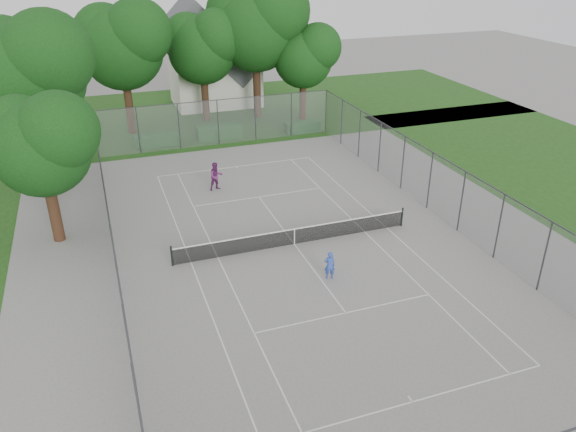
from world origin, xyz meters
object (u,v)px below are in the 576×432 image
object	(u,v)px
tennis_net	(294,236)
house	(214,63)
girl_player	(330,265)
woman_player	(216,176)

from	to	relation	value
tennis_net	house	distance (m)	29.18
house	girl_player	xyz separation A→B (m)	(-2.12, -32.48, -3.22)
house	girl_player	size ratio (longest dim) A/B	6.89
tennis_net	girl_player	distance (m)	3.64
tennis_net	house	xyz separation A→B (m)	(2.54, 28.86, 3.42)
woman_player	tennis_net	bearing A→B (deg)	-86.08
tennis_net	woman_player	world-z (taller)	woman_player
house	woman_player	distance (m)	21.22
girl_player	woman_player	xyz separation A→B (m)	(-2.62, 12.02, 0.21)
tennis_net	girl_player	bearing A→B (deg)	-83.27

